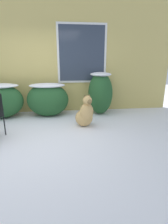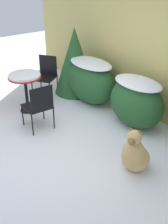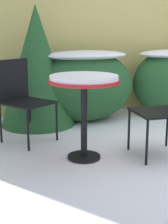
# 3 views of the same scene
# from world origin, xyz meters

# --- Properties ---
(shrub_left) EXTENTS (1.33, 0.78, 0.95)m
(shrub_left) POSITION_xyz_m (-1.14, 1.63, 0.51)
(shrub_left) COLOR #235128
(shrub_left) RESTS_ON ground_plane
(evergreen_bush) EXTENTS (0.97, 0.97, 1.53)m
(evergreen_bush) POSITION_xyz_m (-1.77, 1.67, 0.76)
(evergreen_bush) COLOR #235128
(evergreen_bush) RESTS_ON ground_plane
(patio_table) EXTENTS (0.66, 0.66, 0.81)m
(patio_table) POSITION_xyz_m (-1.58, 0.30, 0.69)
(patio_table) COLOR black
(patio_table) RESTS_ON ground_plane
(patio_chair_near_table) EXTENTS (0.65, 0.65, 0.90)m
(patio_chair_near_table) POSITION_xyz_m (-2.05, 1.05, 0.50)
(patio_chair_near_table) COLOR black
(patio_chair_near_table) RESTS_ON ground_plane
(patio_chair_far_side) EXTENTS (0.49, 0.49, 0.90)m
(patio_chair_far_side) POSITION_xyz_m (-0.77, 0.16, 0.50)
(patio_chair_far_side) COLOR black
(patio_chair_far_side) RESTS_ON ground_plane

